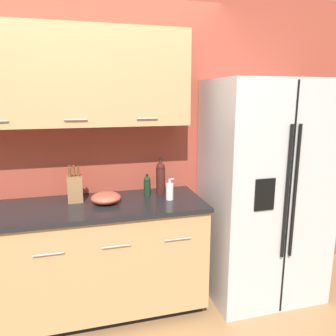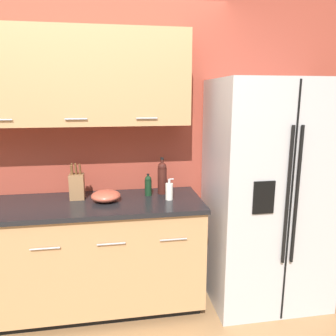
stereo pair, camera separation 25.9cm
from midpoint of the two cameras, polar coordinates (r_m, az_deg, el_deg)
name	(u,v)px [view 1 (the left image)]	position (r m, az deg, el deg)	size (l,w,h in m)	color
wall_back	(75,134)	(2.80, -18.52, 5.64)	(10.00, 0.39, 2.60)	#993D2D
counter_unit	(84,260)	(2.79, -17.11, -15.16)	(1.89, 0.64, 0.92)	black
refrigerator	(263,191)	(2.90, 13.81, -3.97)	(0.95, 0.75, 1.87)	#B2B2B5
knife_block	(75,188)	(2.68, -18.59, -3.41)	(0.11, 0.11, 0.30)	olive
wine_bottle	(161,177)	(2.75, -4.00, -1.66)	(0.08, 0.08, 0.31)	#3D1914
soap_dispenser	(170,191)	(2.61, -2.56, -4.08)	(0.07, 0.06, 0.17)	silver
oil_bottle	(147,186)	(2.71, -6.40, -3.11)	(0.06, 0.06, 0.18)	black
mixing_bowl	(106,198)	(2.59, -13.59, -5.11)	(0.23, 0.23, 0.09)	#B24C38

